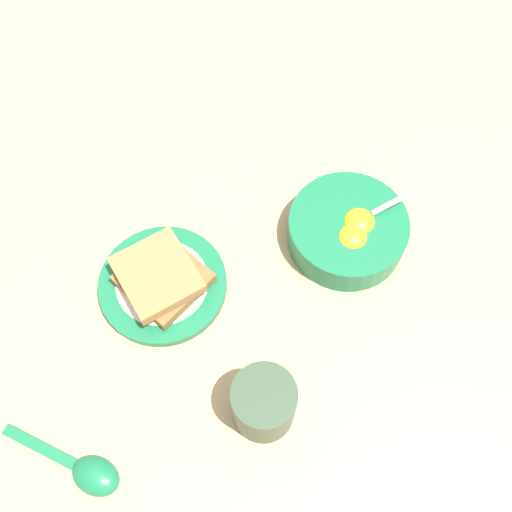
# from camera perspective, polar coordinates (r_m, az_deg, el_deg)

# --- Properties ---
(ground_plane) EXTENTS (3.00, 3.00, 0.00)m
(ground_plane) POSITION_cam_1_polar(r_m,az_deg,el_deg) (0.79, -0.16, -8.58)
(ground_plane) COLOR tan
(egg_bowl) EXTENTS (0.17, 0.17, 0.08)m
(egg_bowl) POSITION_cam_1_polar(r_m,az_deg,el_deg) (0.84, 8.72, 2.45)
(egg_bowl) COLOR #196B42
(egg_bowl) RESTS_ON ground_plane
(toast_plate) EXTENTS (0.17, 0.17, 0.02)m
(toast_plate) POSITION_cam_1_polar(r_m,az_deg,el_deg) (0.83, -8.86, -2.67)
(toast_plate) COLOR #196B42
(toast_plate) RESTS_ON ground_plane
(toast_sandwich) EXTENTS (0.14, 0.14, 0.04)m
(toast_sandwich) POSITION_cam_1_polar(r_m,az_deg,el_deg) (0.80, -9.09, -1.97)
(toast_sandwich) COLOR brown
(toast_sandwich) RESTS_ON toast_plate
(soup_spoon) EXTENTS (0.08, 0.16, 0.03)m
(soup_spoon) POSITION_cam_1_polar(r_m,az_deg,el_deg) (0.77, -16.00, -19.01)
(soup_spoon) COLOR #196B42
(soup_spoon) RESTS_ON ground_plane
(drinking_cup) EXTENTS (0.08, 0.08, 0.09)m
(drinking_cup) POSITION_cam_1_polar(r_m,az_deg,el_deg) (0.72, 0.73, -13.84)
(drinking_cup) COLOR #334733
(drinking_cup) RESTS_ON ground_plane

